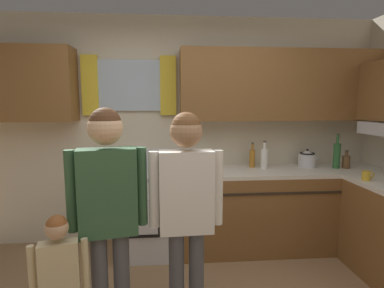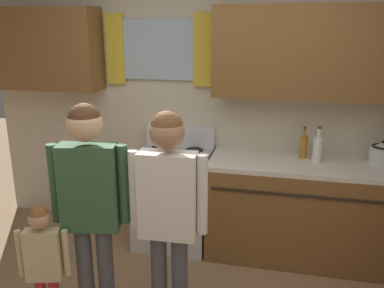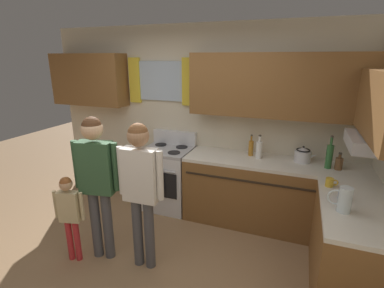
% 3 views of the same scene
% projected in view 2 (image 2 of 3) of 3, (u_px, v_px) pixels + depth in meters
% --- Properties ---
extents(back_wall_unit, '(4.60, 0.42, 2.60)m').
position_uv_depth(back_wall_unit, '(219.00, 84.00, 3.77)').
color(back_wall_unit, beige).
rests_on(back_wall_unit, ground).
extents(kitchen_counter_run, '(2.25, 1.82, 0.90)m').
position_uv_depth(kitchen_counter_run, '(378.00, 234.00, 3.21)').
color(kitchen_counter_run, brown).
rests_on(kitchen_counter_run, ground).
extents(stove_oven, '(0.68, 0.67, 1.10)m').
position_uv_depth(stove_oven, '(174.00, 196.00, 3.89)').
color(stove_oven, silver).
rests_on(stove_oven, ground).
extents(bottle_milk_white, '(0.08, 0.08, 0.31)m').
position_uv_depth(bottle_milk_white, '(318.00, 148.00, 3.51)').
color(bottle_milk_white, white).
rests_on(bottle_milk_white, kitchen_counter_run).
extents(bottle_oil_amber, '(0.06, 0.06, 0.29)m').
position_uv_depth(bottle_oil_amber, '(303.00, 146.00, 3.61)').
color(bottle_oil_amber, '#B27223').
rests_on(bottle_oil_amber, kitchen_counter_run).
extents(stovetop_kettle, '(0.27, 0.20, 0.21)m').
position_uv_depth(stovetop_kettle, '(382.00, 153.00, 3.46)').
color(stovetop_kettle, silver).
rests_on(stovetop_kettle, kitchen_counter_run).
extents(adult_holding_child, '(0.49, 0.22, 1.60)m').
position_uv_depth(adult_holding_child, '(90.00, 196.00, 2.55)').
color(adult_holding_child, '#4C4C51').
rests_on(adult_holding_child, ground).
extents(adult_in_plaid, '(0.49, 0.21, 1.57)m').
position_uv_depth(adult_in_plaid, '(168.00, 204.00, 2.48)').
color(adult_in_plaid, '#4C4C51').
rests_on(adult_in_plaid, ground).
extents(small_child, '(0.32, 0.14, 0.99)m').
position_uv_depth(small_child, '(44.00, 260.00, 2.56)').
color(small_child, red).
rests_on(small_child, ground).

